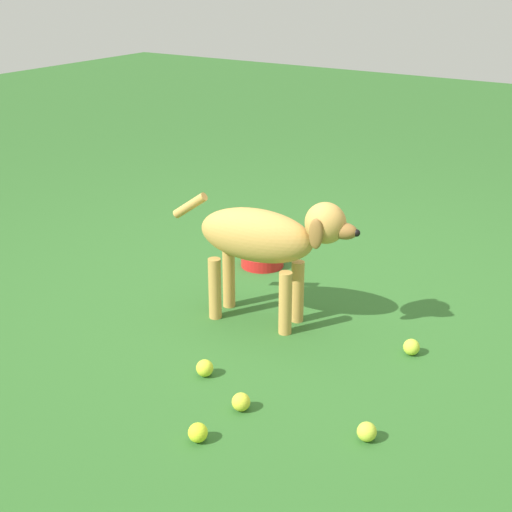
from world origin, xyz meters
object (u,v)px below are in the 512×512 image
(tennis_ball_0, at_px, (411,347))
(tennis_ball_1, at_px, (198,433))
(dog, at_px, (267,239))
(water_bowl, at_px, (262,260))
(tennis_ball_4, at_px, (205,368))
(tennis_ball_3, at_px, (367,432))
(tennis_ball_2, at_px, (241,402))

(tennis_ball_0, relative_size, tennis_ball_1, 1.00)
(dog, xyz_separation_m, water_bowl, (0.52, 0.36, -0.35))
(tennis_ball_0, relative_size, tennis_ball_4, 1.00)
(dog, xyz_separation_m, tennis_ball_3, (-0.55, -0.74, -0.35))
(water_bowl, bearing_deg, dog, -145.75)
(tennis_ball_4, relative_size, water_bowl, 0.30)
(tennis_ball_3, bearing_deg, water_bowl, 45.59)
(tennis_ball_3, bearing_deg, tennis_ball_0, 8.93)
(tennis_ball_2, xyz_separation_m, water_bowl, (1.16, 0.65, -0.00))
(tennis_ball_0, xyz_separation_m, water_bowl, (0.45, 1.00, -0.00))
(tennis_ball_0, xyz_separation_m, tennis_ball_1, (-0.93, 0.37, 0.00))
(tennis_ball_0, bearing_deg, tennis_ball_2, 153.55)
(tennis_ball_2, relative_size, tennis_ball_3, 1.00)
(dog, relative_size, water_bowl, 3.89)
(tennis_ball_0, bearing_deg, tennis_ball_3, -171.07)
(dog, height_order, tennis_ball_2, dog)
(tennis_ball_2, xyz_separation_m, tennis_ball_3, (0.08, -0.45, 0.00))
(tennis_ball_0, relative_size, tennis_ball_2, 1.00)
(tennis_ball_1, distance_m, tennis_ball_2, 0.23)
(dog, height_order, water_bowl, dog)
(dog, bearing_deg, tennis_ball_4, -91.46)
(dog, relative_size, tennis_ball_2, 12.96)
(tennis_ball_1, relative_size, tennis_ball_2, 1.00)
(tennis_ball_1, bearing_deg, dog, 17.98)
(tennis_ball_2, bearing_deg, tennis_ball_1, 175.88)
(tennis_ball_4, distance_m, water_bowl, 1.11)
(tennis_ball_0, height_order, tennis_ball_3, same)
(tennis_ball_1, distance_m, tennis_ball_4, 0.41)
(tennis_ball_4, bearing_deg, water_bowl, 21.34)
(tennis_ball_0, distance_m, tennis_ball_3, 0.63)
(tennis_ball_1, height_order, tennis_ball_3, same)
(tennis_ball_1, distance_m, tennis_ball_3, 0.56)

